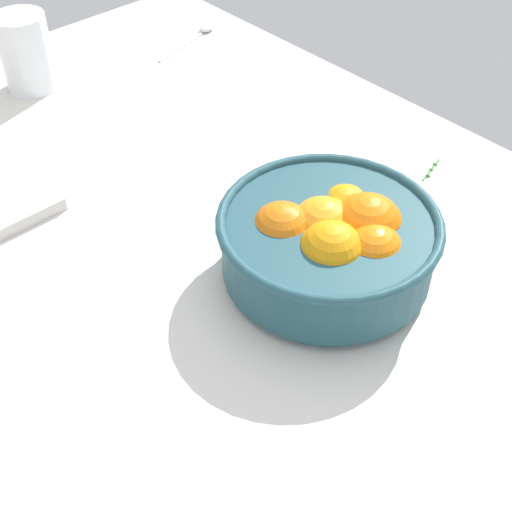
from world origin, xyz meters
The scene contains 5 objects.
ground_plane centered at (0.00, 0.00, -1.50)cm, with size 147.03×98.20×3.00cm, color silver.
fruit_bowl centered at (3.97, 11.52, 5.09)cm, with size 25.14×25.14×10.35cm.
juice_glass centered at (-57.76, 7.97, 5.26)cm, with size 8.03×8.03×11.99cm.
spoon centered at (-53.58, 37.87, 0.43)cm, with size 5.73×15.48×1.00cm.
herb_sprig_0 centered at (-0.56, 36.96, 0.24)cm, with size 1.81×5.77×0.70cm.
Camera 1 is at (42.56, -34.98, 58.54)cm, focal length 50.24 mm.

